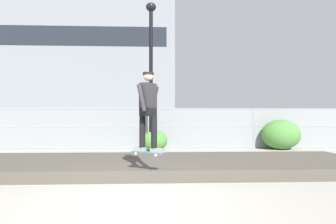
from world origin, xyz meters
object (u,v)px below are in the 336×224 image
object	(u,v)px
parked_car_mid	(172,127)
parked_car_far	(280,127)
skateboard	(148,152)
street_lamp	(151,58)
shrub_left	(154,141)
skater	(148,106)
shrub_center	(281,135)
parked_car_near	(81,128)

from	to	relation	value
parked_car_mid	parked_car_far	world-z (taller)	same
skateboard	parked_car_mid	size ratio (longest dim) A/B	0.18
street_lamp	shrub_left	world-z (taller)	street_lamp
skater	shrub_left	xyz separation A→B (m)	(0.08, 5.65, -1.27)
skateboard	parked_car_far	world-z (taller)	parked_car_far
parked_car_mid	shrub_center	distance (m)	6.02
skateboard	street_lamp	bearing A→B (deg)	90.67
skateboard	parked_car_mid	distance (m)	9.82
parked_car_far	shrub_center	world-z (taller)	parked_car_far
parked_car_far	shrub_center	size ratio (longest dim) A/B	2.60
parked_car_mid	shrub_center	size ratio (longest dim) A/B	2.57
street_lamp	skater	bearing A→B (deg)	-89.33
skater	parked_car_near	world-z (taller)	skater
parked_car_mid	shrub_left	bearing A→B (deg)	-103.47
skater	parked_car_near	bearing A→B (deg)	113.12
shrub_left	parked_car_near	bearing A→B (deg)	135.94
parked_car_near	parked_car_far	xyz separation A→B (m)	(11.86, 0.49, 0.00)
shrub_left	shrub_center	world-z (taller)	shrub_center
parked_car_near	shrub_left	xyz separation A→B (m)	(4.24, -4.10, -0.40)
parked_car_near	shrub_center	bearing A→B (deg)	-20.86
parked_car_near	parked_car_far	size ratio (longest dim) A/B	0.98
parked_car_far	shrub_left	world-z (taller)	parked_car_far
shrub_center	skateboard	bearing A→B (deg)	-133.85
shrub_center	parked_car_mid	bearing A→B (deg)	141.00
parked_car_near	shrub_left	distance (m)	5.91
skateboard	street_lamp	xyz separation A→B (m)	(-0.06, 5.56, 3.28)
skater	street_lamp	world-z (taller)	street_lamp
shrub_left	street_lamp	bearing A→B (deg)	-147.60
parked_car_near	parked_car_mid	bearing A→B (deg)	0.18
skateboard	parked_car_near	xyz separation A→B (m)	(-4.16, 9.75, 0.14)
street_lamp	parked_car_near	distance (m)	6.65
street_lamp	shrub_center	xyz separation A→B (m)	(5.80, 0.42, -3.31)
parked_car_near	shrub_center	size ratio (longest dim) A/B	2.56
skateboard	shrub_left	world-z (taller)	shrub_left
skater	street_lamp	distance (m)	6.01
skateboard	parked_car_far	distance (m)	12.81
skateboard	shrub_center	size ratio (longest dim) A/B	0.45
shrub_left	shrub_center	size ratio (longest dim) A/B	0.65
skater	parked_car_far	bearing A→B (deg)	53.04
parked_car_far	shrub_left	distance (m)	8.91
parked_car_near	parked_car_far	distance (m)	11.87
street_lamp	parked_car_near	size ratio (longest dim) A/B	1.44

